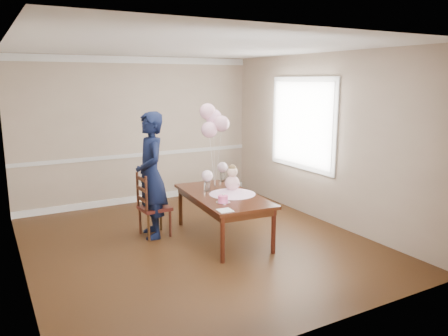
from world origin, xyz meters
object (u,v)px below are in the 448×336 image
at_px(birthday_cake, 223,199).
at_px(dining_chair_seat, 155,208).
at_px(dining_table_top, 223,196).
at_px(woman, 151,175).

xyz_separation_m(birthday_cake, dining_chair_seat, (-0.62, 0.97, -0.29)).
height_order(dining_table_top, dining_chair_seat, dining_table_top).
distance_m(dining_chair_seat, woman, 0.50).
bearing_deg(birthday_cake, dining_table_top, 61.40).
height_order(dining_table_top, birthday_cake, birthday_cake).
xyz_separation_m(dining_chair_seat, woman, (-0.04, 0.00, 0.50)).
bearing_deg(dining_table_top, woman, 150.46).
relative_size(dining_table_top, woman, 0.96).
height_order(birthday_cake, dining_chair_seat, birthday_cake).
bearing_deg(dining_chair_seat, woman, 173.70).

